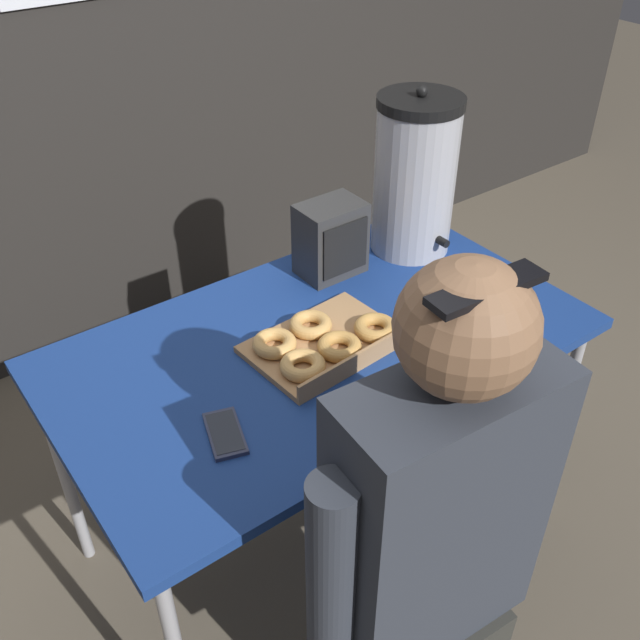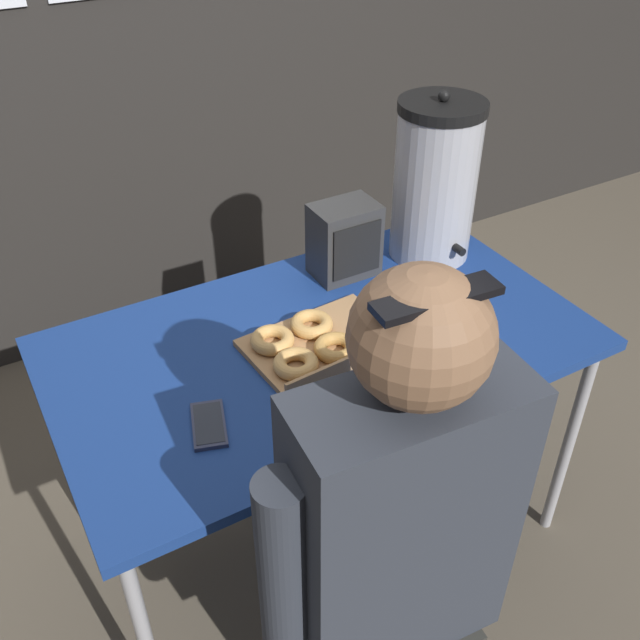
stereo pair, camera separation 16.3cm
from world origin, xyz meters
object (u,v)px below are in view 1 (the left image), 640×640
at_px(coffee_urn, 415,176).
at_px(person_seated, 431,561).
at_px(cell_phone, 225,433).
at_px(space_heater, 331,239).
at_px(donut_box, 323,343).

xyz_separation_m(coffee_urn, person_seated, (-0.63, -0.77, -0.32)).
height_order(cell_phone, space_heater, space_heater).
bearing_deg(donut_box, cell_phone, -166.58).
bearing_deg(person_seated, donut_box, -100.54).
distance_m(donut_box, coffee_urn, 0.58).
height_order(space_heater, person_seated, person_seated).
xyz_separation_m(donut_box, person_seated, (-0.14, -0.53, -0.12)).
bearing_deg(person_seated, coffee_urn, -124.95).
relative_size(cell_phone, space_heater, 0.74).
bearing_deg(space_heater, donut_box, -130.00).
height_order(coffee_urn, person_seated, person_seated).
height_order(coffee_urn, cell_phone, coffee_urn).
bearing_deg(person_seated, space_heater, -110.18).
bearing_deg(space_heater, person_seated, -114.69).
xyz_separation_m(cell_phone, person_seated, (0.19, -0.43, -0.11)).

